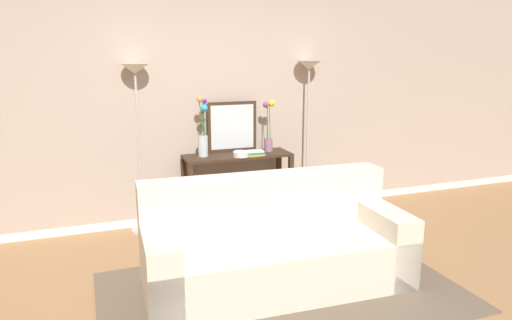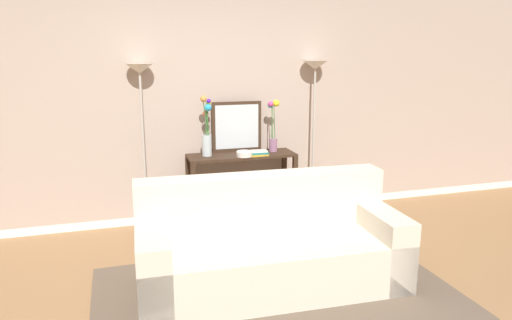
% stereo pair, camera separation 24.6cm
% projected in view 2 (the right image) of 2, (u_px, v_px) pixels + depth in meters
% --- Properties ---
extents(ground_plane, '(16.00, 16.00, 0.02)m').
position_uv_depth(ground_plane, '(261.00, 307.00, 3.55)').
color(ground_plane, '#9E754C').
extents(back_wall, '(12.00, 0.15, 2.93)m').
position_uv_depth(back_wall, '(204.00, 91.00, 5.19)').
color(back_wall, white).
rests_on(back_wall, ground).
extents(area_rug, '(2.81, 1.69, 0.01)m').
position_uv_depth(area_rug, '(276.00, 292.00, 3.74)').
color(area_rug, brown).
rests_on(area_rug, ground).
extents(couch, '(2.15, 0.96, 0.88)m').
position_uv_depth(couch, '(270.00, 248.00, 3.82)').
color(couch, beige).
rests_on(couch, ground).
extents(console_table, '(1.18, 0.39, 0.79)m').
position_uv_depth(console_table, '(242.00, 176.00, 5.18)').
color(console_table, '#382619').
rests_on(console_table, ground).
extents(floor_lamp_left, '(0.28, 0.28, 1.77)m').
position_uv_depth(floor_lamp_left, '(141.00, 101.00, 4.80)').
color(floor_lamp_left, '#B7B2A8').
rests_on(floor_lamp_left, ground).
extents(floor_lamp_right, '(0.28, 0.28, 1.79)m').
position_uv_depth(floor_lamp_right, '(315.00, 95.00, 5.35)').
color(floor_lamp_right, '#B7B2A8').
rests_on(floor_lamp_right, ground).
extents(wall_mirror, '(0.56, 0.02, 0.56)m').
position_uv_depth(wall_mirror, '(237.00, 127.00, 5.22)').
color(wall_mirror, '#382619').
rests_on(wall_mirror, console_table).
extents(vase_tall_flowers, '(0.13, 0.14, 0.65)m').
position_uv_depth(vase_tall_flowers, '(207.00, 132.00, 4.98)').
color(vase_tall_flowers, silver).
rests_on(vase_tall_flowers, console_table).
extents(vase_short_flowers, '(0.12, 0.11, 0.58)m').
position_uv_depth(vase_short_flowers, '(273.00, 128.00, 5.21)').
color(vase_short_flowers, gray).
rests_on(vase_short_flowers, console_table).
extents(fruit_bowl, '(0.17, 0.17, 0.06)m').
position_uv_depth(fruit_bowl, '(244.00, 154.00, 5.00)').
color(fruit_bowl, silver).
rests_on(fruit_bowl, console_table).
extents(book_stack, '(0.20, 0.13, 0.06)m').
position_uv_depth(book_stack, '(259.00, 153.00, 5.04)').
color(book_stack, gold).
rests_on(book_stack, console_table).
extents(book_row_under_console, '(0.30, 0.16, 0.13)m').
position_uv_depth(book_row_under_console, '(213.00, 220.00, 5.19)').
color(book_row_under_console, '#2D2D33').
rests_on(book_row_under_console, ground).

